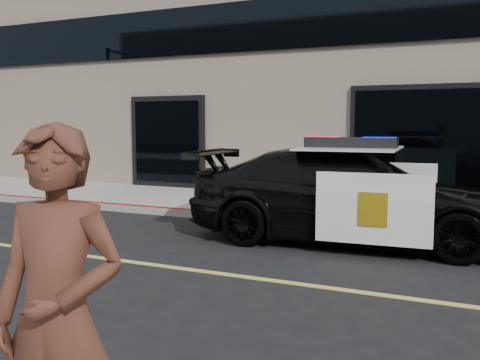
% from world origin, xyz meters
% --- Properties ---
extents(ground, '(120.00, 120.00, 0.00)m').
position_xyz_m(ground, '(0.00, 0.00, 0.00)').
color(ground, black).
rests_on(ground, ground).
extents(sidewalk_n, '(60.00, 3.50, 0.15)m').
position_xyz_m(sidewalk_n, '(0.00, 5.25, 0.07)').
color(sidewalk_n, gray).
rests_on(sidewalk_n, ground).
extents(police_car, '(2.91, 5.65, 1.75)m').
position_xyz_m(police_car, '(-1.70, 2.63, 0.79)').
color(police_car, black).
rests_on(police_car, ground).
extents(fire_hydrant, '(0.39, 0.54, 0.86)m').
position_xyz_m(fire_hydrant, '(-5.32, 4.47, 0.55)').
color(fire_hydrant, beige).
rests_on(fire_hydrant, sidewalk_n).
extents(pedestrian_a, '(0.83, 0.68, 1.83)m').
position_xyz_m(pedestrian_a, '(-1.43, -4.29, 1.07)').
color(pedestrian_a, '#522B1D').
rests_on(pedestrian_a, sidewalk_s).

